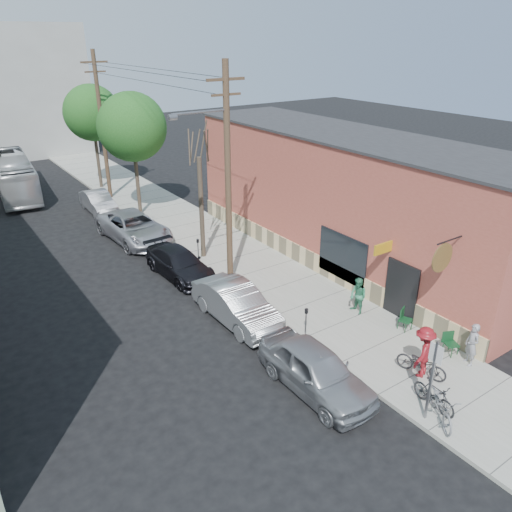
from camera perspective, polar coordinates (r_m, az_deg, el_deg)
ground at (r=18.90m, az=0.40°, el=-11.75°), size 120.00×120.00×0.00m
sidewalk at (r=29.06m, az=-5.30°, el=1.78°), size 4.50×58.00×0.15m
cafe_building at (r=26.17m, az=10.28°, el=6.45°), size 6.60×20.20×6.61m
sign_post at (r=16.10m, az=19.52°, el=-12.54°), size 0.07×0.45×2.80m
parking_meter_near at (r=19.56m, az=5.75°, el=-7.07°), size 0.14×0.14×1.24m
parking_meter_far at (r=25.96m, az=-6.64°, el=1.08°), size 0.14×0.14×1.24m
utility_pole_near at (r=22.29m, az=-3.36°, el=9.36°), size 3.57×0.28×10.00m
utility_pole_far at (r=37.02m, az=-17.22°, el=14.19°), size 1.80×0.28×10.00m
tree_bare at (r=25.94m, az=-6.26°, el=5.42°), size 0.24×0.24×5.34m
tree_leafy_mid at (r=32.74m, az=-13.98°, el=14.11°), size 4.27×4.27×7.76m
tree_leafy_far at (r=39.88m, az=-18.24°, el=15.27°), size 4.09×4.09×7.63m
patio_chair_a at (r=20.98m, az=16.71°, el=-7.00°), size 0.65×0.65×0.88m
patio_chair_b at (r=20.04m, az=21.43°, el=-9.33°), size 0.66×0.66×0.88m
patron_grey at (r=19.56m, az=23.44°, el=-9.26°), size 0.60×0.70×1.63m
patron_green at (r=21.50m, az=11.59°, el=-4.50°), size 0.66×0.82×1.61m
cyclist at (r=18.30m, az=18.59°, el=-10.35°), size 1.38×1.04×1.90m
cyclist_bike at (r=18.57m, az=18.40°, el=-11.58°), size 1.11×1.89×0.94m
parked_bike_a at (r=17.26m, az=19.69°, el=-14.75°), size 0.60×1.67×0.99m
parked_bike_b at (r=16.90m, az=20.37°, el=-15.68°), size 1.69×2.02×1.04m
car_0 at (r=17.20m, az=6.82°, el=-12.78°), size 1.91×4.69×1.60m
car_1 at (r=20.81m, az=-2.26°, el=-5.53°), size 1.74×4.81×1.58m
car_2 at (r=24.93m, az=-8.76°, el=-0.84°), size 2.13×4.73×1.35m
car_3 at (r=29.74m, az=-13.74°, el=3.19°), size 3.00×5.89×1.59m
car_4 at (r=35.37m, az=-17.56°, el=5.91°), size 1.54×4.21×1.38m
bus at (r=41.37m, az=-25.91°, el=8.24°), size 3.39×10.45×2.86m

